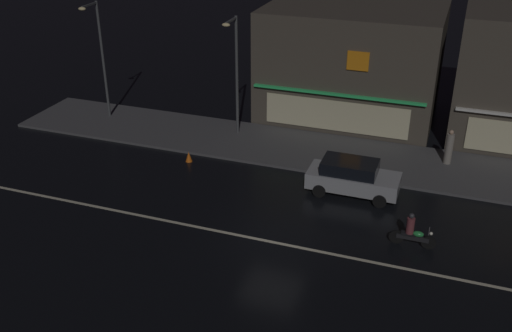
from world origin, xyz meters
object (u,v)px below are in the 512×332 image
(parked_car_near_kerb, at_px, (352,177))
(motorcycle_lead, at_px, (412,233))
(streetlamp_mid, at_px, (235,67))
(streetlamp_west, at_px, (100,51))
(pedestrian_on_sidewalk, at_px, (449,148))
(traffic_cone, at_px, (189,157))

(parked_car_near_kerb, bearing_deg, motorcycle_lead, 131.80)
(streetlamp_mid, xyz_separation_m, parked_car_near_kerb, (7.65, -4.43, -3.28))
(streetlamp_west, xyz_separation_m, pedestrian_on_sidewalk, (20.24, 0.40, -3.29))
(motorcycle_lead, relative_size, traffic_cone, 3.45)
(pedestrian_on_sidewalk, bearing_deg, motorcycle_lead, -8.39)
(streetlamp_mid, relative_size, pedestrian_on_sidewalk, 3.62)
(motorcycle_lead, height_order, traffic_cone, motorcycle_lead)
(streetlamp_west, height_order, parked_car_near_kerb, streetlamp_west)
(streetlamp_west, height_order, pedestrian_on_sidewalk, streetlamp_west)
(pedestrian_on_sidewalk, xyz_separation_m, traffic_cone, (-12.91, -4.11, -0.73))
(pedestrian_on_sidewalk, height_order, parked_car_near_kerb, pedestrian_on_sidewalk)
(streetlamp_west, relative_size, pedestrian_on_sidewalk, 3.77)
(streetlamp_mid, xyz_separation_m, traffic_cone, (-1.15, -3.95, -3.88))
(streetlamp_mid, bearing_deg, streetlamp_west, -178.38)
(parked_car_near_kerb, xyz_separation_m, traffic_cone, (-8.80, 0.48, -0.59))
(pedestrian_on_sidewalk, relative_size, motorcycle_lead, 0.98)
(parked_car_near_kerb, distance_m, motorcycle_lead, 4.79)
(streetlamp_west, bearing_deg, parked_car_near_kerb, -14.56)
(streetlamp_west, height_order, streetlamp_mid, streetlamp_west)
(streetlamp_mid, distance_m, parked_car_near_kerb, 9.43)
(parked_car_near_kerb, xyz_separation_m, motorcycle_lead, (3.19, -3.57, -0.24))
(parked_car_near_kerb, distance_m, traffic_cone, 8.83)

